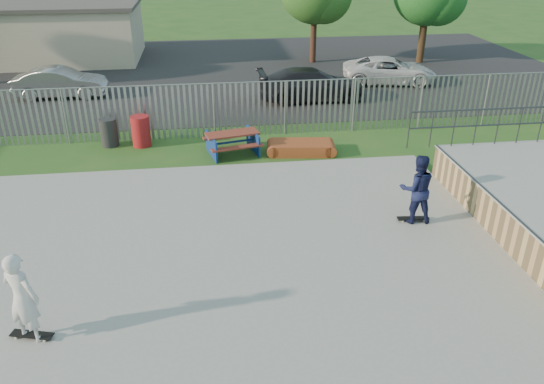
{
  "coord_description": "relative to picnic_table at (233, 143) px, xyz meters",
  "views": [
    {
      "loc": [
        0.74,
        -9.57,
        6.93
      ],
      "look_at": [
        2.22,
        2.0,
        1.1
      ],
      "focal_mm": 35.0,
      "sensor_mm": 36.0,
      "label": 1
    }
  ],
  "objects": [
    {
      "name": "ground",
      "position": [
        -1.55,
        -7.31,
        -0.38
      ],
      "size": [
        120.0,
        120.0,
        0.0
      ],
      "primitive_type": "plane",
      "color": "#26561D",
      "rests_on": "ground"
    },
    {
      "name": "concrete_slab",
      "position": [
        -1.55,
        -7.31,
        -0.3
      ],
      "size": [
        15.0,
        12.0,
        0.15
      ],
      "primitive_type": "cube",
      "color": "gray",
      "rests_on": "ground"
    },
    {
      "name": "fence",
      "position": [
        -0.55,
        -2.72,
        0.62
      ],
      "size": [
        26.04,
        16.02,
        2.0
      ],
      "color": "gray",
      "rests_on": "ground"
    },
    {
      "name": "picnic_table",
      "position": [
        0.0,
        0.0,
        0.0
      ],
      "size": [
        2.04,
        1.81,
        0.75
      ],
      "rotation": [
        0.0,
        0.0,
        0.22
      ],
      "color": "maroon",
      "rests_on": "ground"
    },
    {
      "name": "funbox",
      "position": [
        2.32,
        -0.28,
        -0.18
      ],
      "size": [
        2.05,
        1.19,
        0.39
      ],
      "rotation": [
        0.0,
        0.0,
        -0.12
      ],
      "color": "brown",
      "rests_on": "ground"
    },
    {
      "name": "trash_bin_red",
      "position": [
        -3.14,
        1.13,
        0.16
      ],
      "size": [
        0.65,
        0.65,
        1.08
      ],
      "primitive_type": "cylinder",
      "color": "maroon",
      "rests_on": "ground"
    },
    {
      "name": "trash_bin_grey",
      "position": [
        -4.26,
        1.27,
        0.11
      ],
      "size": [
        0.59,
        0.59,
        0.99
      ],
      "primitive_type": "cylinder",
      "color": "#262628",
      "rests_on": "ground"
    },
    {
      "name": "parking_lot",
      "position": [
        -1.55,
        11.69,
        -0.37
      ],
      "size": [
        40.0,
        18.0,
        0.02
      ],
      "primitive_type": "cube",
      "color": "black",
      "rests_on": "ground"
    },
    {
      "name": "car_silver",
      "position": [
        -7.28,
        7.66,
        0.3
      ],
      "size": [
        4.04,
        1.46,
        1.32
      ],
      "primitive_type": "imported",
      "rotation": [
        0.0,
        0.0,
        1.56
      ],
      "color": "#9D9DA1",
      "rests_on": "parking_lot"
    },
    {
      "name": "car_dark",
      "position": [
        3.87,
        5.8,
        0.34
      ],
      "size": [
        4.85,
        2.07,
        1.39
      ],
      "primitive_type": "imported",
      "rotation": [
        0.0,
        0.0,
        1.6
      ],
      "color": "black",
      "rests_on": "parking_lot"
    },
    {
      "name": "car_white",
      "position": [
        8.22,
        8.12,
        0.27
      ],
      "size": [
        4.8,
        2.78,
        1.26
      ],
      "primitive_type": "imported",
      "rotation": [
        0.0,
        0.0,
        1.41
      ],
      "color": "silver",
      "rests_on": "parking_lot"
    },
    {
      "name": "building",
      "position": [
        -9.55,
        15.69,
        1.23
      ],
      "size": [
        10.4,
        6.4,
        3.2
      ],
      "color": "beige",
      "rests_on": "ground"
    },
    {
      "name": "skateboard_a",
      "position": [
        4.32,
        -5.51,
        -0.19
      ],
      "size": [
        0.81,
        0.27,
        0.08
      ],
      "rotation": [
        0.0,
        0.0,
        -0.08
      ],
      "color": "black",
      "rests_on": "concrete_slab"
    },
    {
      "name": "skateboard_b",
      "position": [
        -4.24,
        -8.82,
        -0.19
      ],
      "size": [
        0.82,
        0.4,
        0.08
      ],
      "rotation": [
        0.0,
        0.0,
        -0.27
      ],
      "color": "black",
      "rests_on": "concrete_slab"
    },
    {
      "name": "skater_navy",
      "position": [
        4.32,
        -5.51,
        0.68
      ],
      "size": [
        0.94,
        0.76,
        1.82
      ],
      "primitive_type": "imported",
      "rotation": [
        0.0,
        0.0,
        3.06
      ],
      "color": "#141A40",
      "rests_on": "concrete_slab"
    },
    {
      "name": "skater_white",
      "position": [
        -4.24,
        -8.82,
        0.68
      ],
      "size": [
        0.79,
        0.68,
        1.82
      ],
      "primitive_type": "imported",
      "rotation": [
        0.0,
        0.0,
        2.7
      ],
      "color": "silver",
      "rests_on": "concrete_slab"
    }
  ]
}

